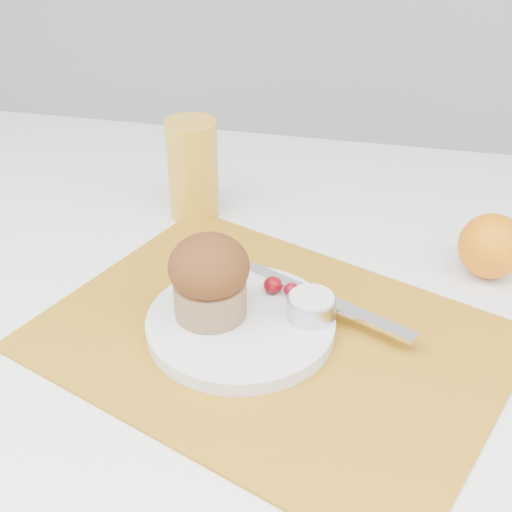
% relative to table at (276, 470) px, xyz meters
% --- Properties ---
extents(table, '(1.20, 0.80, 0.75)m').
position_rel_table_xyz_m(table, '(0.00, 0.00, 0.00)').
color(table, white).
rests_on(table, ground).
extents(placemat, '(0.58, 0.51, 0.00)m').
position_rel_table_xyz_m(placemat, '(0.01, -0.14, 0.38)').
color(placemat, '#AD7418').
rests_on(placemat, table).
extents(plate, '(0.21, 0.21, 0.02)m').
position_rel_table_xyz_m(plate, '(-0.02, -0.13, 0.39)').
color(plate, silver).
rests_on(plate, placemat).
extents(ramekin, '(0.06, 0.06, 0.02)m').
position_rel_table_xyz_m(ramekin, '(0.05, -0.11, 0.41)').
color(ramekin, '#B8B9BD').
rests_on(ramekin, plate).
extents(cream, '(0.06, 0.06, 0.01)m').
position_rel_table_xyz_m(cream, '(0.05, -0.11, 0.42)').
color(cream, silver).
rests_on(cream, ramekin).
extents(raspberry_near, '(0.02, 0.02, 0.02)m').
position_rel_table_xyz_m(raspberry_near, '(0.00, -0.08, 0.41)').
color(raspberry_near, '#4F0207').
rests_on(raspberry_near, plate).
extents(raspberry_far, '(0.02, 0.02, 0.02)m').
position_rel_table_xyz_m(raspberry_far, '(0.03, -0.08, 0.40)').
color(raspberry_far, '#56020F').
rests_on(raspberry_far, plate).
extents(butter_knife, '(0.20, 0.11, 0.01)m').
position_rel_table_xyz_m(butter_knife, '(0.07, -0.09, 0.40)').
color(butter_knife, white).
rests_on(butter_knife, plate).
extents(orange, '(0.08, 0.08, 0.08)m').
position_rel_table_xyz_m(orange, '(0.25, 0.04, 0.41)').
color(orange, orange).
rests_on(orange, table).
extents(juice_glass, '(0.07, 0.07, 0.14)m').
position_rel_table_xyz_m(juice_glass, '(-0.14, 0.11, 0.44)').
color(juice_glass, gold).
rests_on(juice_glass, table).
extents(muffin, '(0.09, 0.09, 0.09)m').
position_rel_table_xyz_m(muffin, '(-0.05, -0.13, 0.44)').
color(muffin, '#9B714B').
rests_on(muffin, plate).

